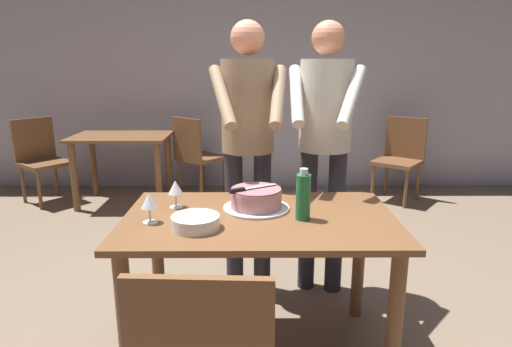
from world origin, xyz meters
TOP-DOWN VIEW (x-y plane):
  - back_wall at (0.00, 3.23)m, footprint 10.00×0.12m
  - main_dining_table at (0.00, 0.00)m, footprint 1.33×0.81m
  - cake_on_platter at (-0.01, 0.11)m, footprint 0.34×0.34m
  - cake_knife at (-0.08, 0.07)m, footprint 0.24×0.15m
  - plate_stack at (-0.29, -0.16)m, footprint 0.22×0.22m
  - wine_glass_near at (-0.43, 0.14)m, footprint 0.08×0.08m
  - wine_glass_far at (-0.51, -0.08)m, footprint 0.08×0.08m
  - water_bottle at (0.21, -0.04)m, footprint 0.07×0.07m
  - person_cutting_cake at (-0.06, 0.62)m, footprint 0.47×0.56m
  - person_standing_beside at (0.41, 0.65)m, footprint 0.46×0.58m
  - background_table at (-1.42, 2.53)m, footprint 1.00×0.70m
  - background_chair_0 at (1.58, 2.64)m, footprint 0.62×0.62m
  - background_chair_1 at (-0.67, 2.78)m, footprint 0.62×0.62m
  - background_chair_2 at (-2.32, 2.61)m, footprint 0.62×0.62m

SIDE VIEW (x-z plane):
  - background_chair_0 at x=1.58m, z-range 0.04..0.94m
  - background_chair_1 at x=-0.67m, z-range 0.04..0.94m
  - background_chair_2 at x=-2.32m, z-range 0.04..0.94m
  - background_table at x=-1.42m, z-range 0.21..0.95m
  - main_dining_table at x=0.00m, z-range 0.25..1.00m
  - plate_stack at x=-0.29m, z-range 0.75..0.81m
  - cake_on_platter at x=-0.01m, z-range 0.75..0.86m
  - wine_glass_near at x=-0.43m, z-range 0.78..0.92m
  - wine_glass_far at x=-0.51m, z-range 0.78..0.92m
  - water_bottle at x=0.21m, z-range 0.74..0.99m
  - cake_knife at x=-0.08m, z-range 0.86..0.88m
  - person_cutting_cake at x=-0.06m, z-range 0.22..1.94m
  - person_standing_beside at x=0.41m, z-range 0.22..1.94m
  - back_wall at x=0.00m, z-range 0.00..2.70m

